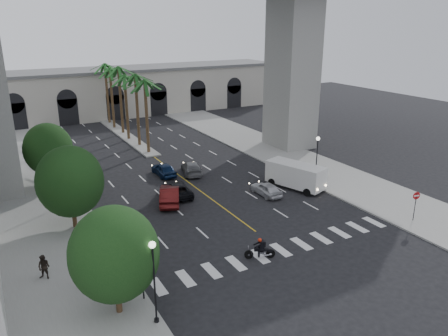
# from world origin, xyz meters

# --- Properties ---
(ground) EXTENTS (140.00, 140.00, 0.00)m
(ground) POSITION_xyz_m (0.00, 0.00, 0.00)
(ground) COLOR black
(ground) RESTS_ON ground
(sidewalk_left) EXTENTS (8.00, 100.00, 0.15)m
(sidewalk_left) POSITION_xyz_m (-15.00, 15.00, 0.07)
(sidewalk_left) COLOR gray
(sidewalk_left) RESTS_ON ground
(sidewalk_right) EXTENTS (8.00, 100.00, 0.15)m
(sidewalk_right) POSITION_xyz_m (15.00, 15.00, 0.07)
(sidewalk_right) COLOR gray
(sidewalk_right) RESTS_ON ground
(median) EXTENTS (2.00, 24.00, 0.20)m
(median) POSITION_xyz_m (0.00, 38.00, 0.10)
(median) COLOR gray
(median) RESTS_ON ground
(pier_building) EXTENTS (71.00, 10.50, 8.50)m
(pier_building) POSITION_xyz_m (0.00, 55.00, 4.27)
(pier_building) COLOR beige
(pier_building) RESTS_ON ground
(bridge) EXTENTS (75.00, 13.00, 26.00)m
(bridge) POSITION_xyz_m (3.42, 22.00, 18.51)
(bridge) COLOR gray
(bridge) RESTS_ON ground
(palm_a) EXTENTS (3.20, 3.20, 10.30)m
(palm_a) POSITION_xyz_m (0.00, 28.00, 9.10)
(palm_a) COLOR #47331E
(palm_a) RESTS_ON ground
(palm_b) EXTENTS (3.20, 3.20, 10.60)m
(palm_b) POSITION_xyz_m (0.10, 32.00, 9.37)
(palm_b) COLOR #47331E
(palm_b) RESTS_ON ground
(palm_c) EXTENTS (3.20, 3.20, 10.10)m
(palm_c) POSITION_xyz_m (-0.20, 36.00, 8.91)
(palm_c) COLOR #47331E
(palm_c) RESTS_ON ground
(palm_d) EXTENTS (3.20, 3.20, 10.90)m
(palm_d) POSITION_xyz_m (0.15, 40.00, 9.65)
(palm_d) COLOR #47331E
(palm_d) RESTS_ON ground
(palm_e) EXTENTS (3.20, 3.20, 10.40)m
(palm_e) POSITION_xyz_m (-0.10, 44.00, 9.19)
(palm_e) COLOR #47331E
(palm_e) RESTS_ON ground
(palm_f) EXTENTS (3.20, 3.20, 10.70)m
(palm_f) POSITION_xyz_m (0.20, 48.00, 9.46)
(palm_f) COLOR #47331E
(palm_f) RESTS_ON ground
(street_tree_near) EXTENTS (5.20, 5.20, 6.89)m
(street_tree_near) POSITION_xyz_m (-13.00, -3.00, 4.02)
(street_tree_near) COLOR #382616
(street_tree_near) RESTS_ON ground
(street_tree_mid) EXTENTS (5.44, 5.44, 7.21)m
(street_tree_mid) POSITION_xyz_m (-13.00, 10.00, 4.21)
(street_tree_mid) COLOR #382616
(street_tree_mid) RESTS_ON ground
(street_tree_far) EXTENTS (5.04, 5.04, 6.68)m
(street_tree_far) POSITION_xyz_m (-13.00, 22.00, 3.90)
(street_tree_far) COLOR #382616
(street_tree_far) RESTS_ON ground
(lamp_post_left_near) EXTENTS (0.40, 0.40, 5.35)m
(lamp_post_left_near) POSITION_xyz_m (-11.40, -5.00, 3.22)
(lamp_post_left_near) COLOR black
(lamp_post_left_near) RESTS_ON ground
(lamp_post_left_far) EXTENTS (0.40, 0.40, 5.35)m
(lamp_post_left_far) POSITION_xyz_m (-11.40, 16.00, 3.22)
(lamp_post_left_far) COLOR black
(lamp_post_left_far) RESTS_ON ground
(lamp_post_right) EXTENTS (0.40, 0.40, 5.35)m
(lamp_post_right) POSITION_xyz_m (11.40, 8.00, 3.22)
(lamp_post_right) COLOR black
(lamp_post_right) RESTS_ON ground
(traffic_signal_near) EXTENTS (0.25, 0.18, 3.65)m
(traffic_signal_near) POSITION_xyz_m (-11.30, -2.50, 2.51)
(traffic_signal_near) COLOR black
(traffic_signal_near) RESTS_ON ground
(traffic_signal_far) EXTENTS (0.25, 0.18, 3.65)m
(traffic_signal_far) POSITION_xyz_m (-11.30, 1.50, 2.51)
(traffic_signal_far) COLOR black
(traffic_signal_far) RESTS_ON ground
(motorcycle_rider) EXTENTS (2.14, 1.05, 1.66)m
(motorcycle_rider) POSITION_xyz_m (-2.03, -1.76, 0.75)
(motorcycle_rider) COLOR black
(motorcycle_rider) RESTS_ON ground
(car_a) EXTENTS (1.64, 3.96, 1.34)m
(car_a) POSITION_xyz_m (5.31, 8.27, 0.67)
(car_a) COLOR #BBBBC0
(car_a) RESTS_ON ground
(car_b) EXTENTS (3.70, 5.44, 1.70)m
(car_b) POSITION_xyz_m (-3.93, 11.11, 0.85)
(car_b) COLOR #490F0E
(car_b) RESTS_ON ground
(car_c) EXTENTS (2.73, 5.04, 1.34)m
(car_c) POSITION_xyz_m (-2.62, 12.45, 0.67)
(car_c) COLOR black
(car_c) RESTS_ON ground
(car_d) EXTENTS (3.18, 5.13, 1.39)m
(car_d) POSITION_xyz_m (1.50, 17.85, 0.69)
(car_d) COLOR slate
(car_d) RESTS_ON ground
(car_e) EXTENTS (1.76, 4.31, 1.46)m
(car_e) POSITION_xyz_m (-1.50, 18.79, 0.73)
(car_e) COLOR #0D2040
(car_e) RESTS_ON ground
(cargo_van) EXTENTS (4.17, 6.59, 2.63)m
(cargo_van) POSITION_xyz_m (9.10, 8.41, 1.47)
(cargo_van) COLOR silver
(cargo_van) RESTS_ON ground
(pedestrian_a) EXTENTS (0.77, 0.68, 1.77)m
(pedestrian_a) POSITION_xyz_m (-14.13, 0.73, 1.03)
(pedestrian_a) COLOR black
(pedestrian_a) RESTS_ON sidewalk_left
(pedestrian_b) EXTENTS (1.07, 1.03, 1.73)m
(pedestrian_b) POSITION_xyz_m (-16.37, 2.89, 1.02)
(pedestrian_b) COLOR black
(pedestrian_b) RESTS_ON sidewalk_left
(do_not_enter_sign) EXTENTS (0.68, 0.20, 2.81)m
(do_not_enter_sign) POSITION_xyz_m (13.00, -3.10, 2.04)
(do_not_enter_sign) COLOR black
(do_not_enter_sign) RESTS_ON ground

